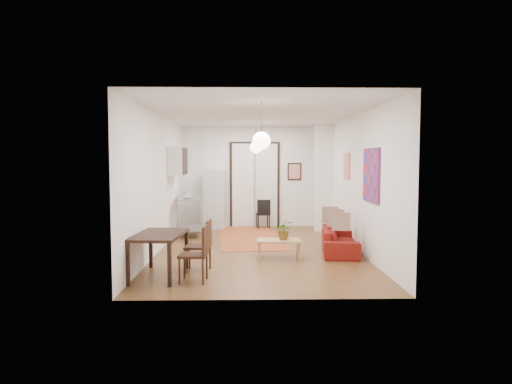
{
  "coord_description": "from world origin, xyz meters",
  "views": [
    {
      "loc": [
        -0.27,
        -9.68,
        1.93
      ],
      "look_at": [
        -0.05,
        -0.01,
        1.25
      ],
      "focal_mm": 32.0,
      "sensor_mm": 36.0,
      "label": 1
    }
  ],
  "objects_px": {
    "kitchen_counter": "(190,210)",
    "fridge": "(215,199)",
    "sofa": "(340,240)",
    "dining_table": "(159,238)",
    "dining_chair_far": "(194,249)",
    "coffee_table": "(279,242)",
    "black_side_chair": "(263,211)",
    "dining_chair_near": "(198,241)"
  },
  "relations": [
    {
      "from": "dining_chair_near",
      "to": "black_side_chair",
      "type": "xyz_separation_m",
      "value": [
        1.33,
        4.98,
        -0.04
      ]
    },
    {
      "from": "dining_table",
      "to": "dining_chair_far",
      "type": "distance_m",
      "value": 0.67
    },
    {
      "from": "kitchen_counter",
      "to": "dining_table",
      "type": "bearing_deg",
      "value": -98.0
    },
    {
      "from": "coffee_table",
      "to": "fridge",
      "type": "bearing_deg",
      "value": 110.43
    },
    {
      "from": "kitchen_counter",
      "to": "dining_chair_far",
      "type": "height_order",
      "value": "kitchen_counter"
    },
    {
      "from": "kitchen_counter",
      "to": "fridge",
      "type": "bearing_deg",
      "value": 56.16
    },
    {
      "from": "fridge",
      "to": "dining_table",
      "type": "distance_m",
      "value": 5.38
    },
    {
      "from": "sofa",
      "to": "fridge",
      "type": "height_order",
      "value": "fridge"
    },
    {
      "from": "coffee_table",
      "to": "dining_table",
      "type": "bearing_deg",
      "value": -148.13
    },
    {
      "from": "sofa",
      "to": "dining_table",
      "type": "relative_size",
      "value": 1.31
    },
    {
      "from": "sofa",
      "to": "fridge",
      "type": "bearing_deg",
      "value": 47.15
    },
    {
      "from": "dining_table",
      "to": "fridge",
      "type": "bearing_deg",
      "value": 83.87
    },
    {
      "from": "dining_chair_far",
      "to": "coffee_table",
      "type": "bearing_deg",
      "value": 141.41
    },
    {
      "from": "dining_table",
      "to": "dining_chair_near",
      "type": "distance_m",
      "value": 0.75
    },
    {
      "from": "fridge",
      "to": "black_side_chair",
      "type": "height_order",
      "value": "fridge"
    },
    {
      "from": "black_side_chair",
      "to": "dining_table",
      "type": "bearing_deg",
      "value": 64.42
    },
    {
      "from": "dining_table",
      "to": "dining_chair_far",
      "type": "xyz_separation_m",
      "value": [
        0.6,
        -0.26,
        -0.13
      ]
    },
    {
      "from": "kitchen_counter",
      "to": "dining_table",
      "type": "distance_m",
      "value": 4.16
    },
    {
      "from": "dining_table",
      "to": "dining_chair_far",
      "type": "bearing_deg",
      "value": -23.59
    },
    {
      "from": "fridge",
      "to": "dining_chair_near",
      "type": "bearing_deg",
      "value": -81.87
    },
    {
      "from": "kitchen_counter",
      "to": "dining_table",
      "type": "height_order",
      "value": "kitchen_counter"
    },
    {
      "from": "kitchen_counter",
      "to": "dining_table",
      "type": "xyz_separation_m",
      "value": [
        -0.0,
        -4.16,
        -0.0
      ]
    },
    {
      "from": "sofa",
      "to": "dining_chair_near",
      "type": "relative_size",
      "value": 1.99
    },
    {
      "from": "sofa",
      "to": "dining_chair_near",
      "type": "distance_m",
      "value": 3.15
    },
    {
      "from": "fridge",
      "to": "dining_chair_near",
      "type": "relative_size",
      "value": 1.85
    },
    {
      "from": "coffee_table",
      "to": "black_side_chair",
      "type": "xyz_separation_m",
      "value": [
        -0.16,
        4.12,
        0.15
      ]
    },
    {
      "from": "sofa",
      "to": "kitchen_counter",
      "type": "xyz_separation_m",
      "value": [
        -3.39,
        2.28,
        0.38
      ]
    },
    {
      "from": "sofa",
      "to": "fridge",
      "type": "relative_size",
      "value": 1.08
    },
    {
      "from": "dining_chair_far",
      "to": "sofa",
      "type": "bearing_deg",
      "value": 132.44
    },
    {
      "from": "dining_chair_near",
      "to": "dining_table",
      "type": "bearing_deg",
      "value": -48.86
    },
    {
      "from": "kitchen_counter",
      "to": "fridge",
      "type": "xyz_separation_m",
      "value": [
        0.57,
        1.18,
        0.18
      ]
    },
    {
      "from": "black_side_chair",
      "to": "kitchen_counter",
      "type": "bearing_deg",
      "value": 27.17
    },
    {
      "from": "dining_chair_far",
      "to": "black_side_chair",
      "type": "relative_size",
      "value": 1.08
    },
    {
      "from": "fridge",
      "to": "black_side_chair",
      "type": "xyz_separation_m",
      "value": [
        1.35,
        0.08,
        -0.35
      ]
    },
    {
      "from": "fridge",
      "to": "dining_chair_far",
      "type": "xyz_separation_m",
      "value": [
        0.03,
        -5.6,
        -0.31
      ]
    },
    {
      "from": "kitchen_counter",
      "to": "black_side_chair",
      "type": "bearing_deg",
      "value": 25.19
    },
    {
      "from": "coffee_table",
      "to": "dining_table",
      "type": "height_order",
      "value": "dining_table"
    },
    {
      "from": "dining_table",
      "to": "kitchen_counter",
      "type": "bearing_deg",
      "value": 90.0
    },
    {
      "from": "coffee_table",
      "to": "fridge",
      "type": "xyz_separation_m",
      "value": [
        -1.51,
        4.05,
        0.5
      ]
    },
    {
      "from": "coffee_table",
      "to": "dining_chair_near",
      "type": "xyz_separation_m",
      "value": [
        -1.48,
        -0.86,
        0.18
      ]
    },
    {
      "from": "kitchen_counter",
      "to": "fridge",
      "type": "height_order",
      "value": "fridge"
    },
    {
      "from": "coffee_table",
      "to": "dining_chair_far",
      "type": "xyz_separation_m",
      "value": [
        -1.48,
        -1.56,
        0.18
      ]
    }
  ]
}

